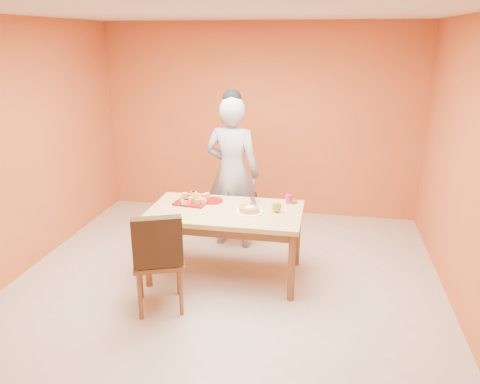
% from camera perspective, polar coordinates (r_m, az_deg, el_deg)
% --- Properties ---
extents(floor, '(5.00, 5.00, 0.00)m').
position_cam_1_polar(floor, '(4.85, -2.38, -12.42)').
color(floor, '#BBAE9F').
rests_on(floor, ground).
extents(ceiling, '(5.00, 5.00, 0.00)m').
position_cam_1_polar(ceiling, '(4.17, -2.90, 21.33)').
color(ceiling, silver).
rests_on(ceiling, wall_back).
extents(wall_back, '(4.50, 0.00, 4.50)m').
position_cam_1_polar(wall_back, '(6.72, 2.35, 8.66)').
color(wall_back, '#D06130').
rests_on(wall_back, floor).
extents(wall_left, '(0.00, 5.00, 5.00)m').
position_cam_1_polar(wall_left, '(5.30, -27.06, 4.01)').
color(wall_left, '#D06130').
rests_on(wall_left, floor).
extents(wall_right, '(0.00, 5.00, 5.00)m').
position_cam_1_polar(wall_right, '(4.40, 27.25, 1.36)').
color(wall_right, '#D06130').
rests_on(wall_right, floor).
extents(dining_table, '(1.60, 0.90, 0.76)m').
position_cam_1_polar(dining_table, '(4.94, -1.78, -3.20)').
color(dining_table, tan).
rests_on(dining_table, floor).
extents(dining_chair, '(0.61, 0.68, 1.01)m').
position_cam_1_polar(dining_chair, '(4.47, -10.01, -7.97)').
color(dining_chair, brown).
rests_on(dining_chair, floor).
extents(pastry_pile, '(0.31, 0.31, 0.10)m').
position_cam_1_polar(pastry_pile, '(5.13, -5.79, -0.49)').
color(pastry_pile, tan).
rests_on(pastry_pile, pastry_platter).
extents(person, '(0.72, 0.52, 1.85)m').
position_cam_1_polar(person, '(5.64, -0.93, 2.31)').
color(person, gray).
rests_on(person, floor).
extents(pastry_platter, '(0.39, 0.39, 0.02)m').
position_cam_1_polar(pastry_platter, '(5.15, -5.77, -1.13)').
color(pastry_platter, maroon).
rests_on(pastry_platter, dining_table).
extents(red_dinner_plate, '(0.30, 0.30, 0.01)m').
position_cam_1_polar(red_dinner_plate, '(5.16, -3.36, -1.06)').
color(red_dinner_plate, maroon).
rests_on(red_dinner_plate, dining_table).
extents(white_cake_plate, '(0.36, 0.36, 0.01)m').
position_cam_1_polar(white_cake_plate, '(4.83, 1.14, -2.43)').
color(white_cake_plate, white).
rests_on(white_cake_plate, dining_table).
extents(sponge_cake, '(0.22, 0.22, 0.05)m').
position_cam_1_polar(sponge_cake, '(4.82, 1.14, -2.10)').
color(sponge_cake, gold).
rests_on(sponge_cake, white_cake_plate).
extents(cake_server, '(0.12, 0.26, 0.01)m').
position_cam_1_polar(cake_server, '(4.98, 1.61, -1.07)').
color(cake_server, silver).
rests_on(cake_server, sponge_cake).
extents(egg_ornament, '(0.12, 0.11, 0.13)m').
position_cam_1_polar(egg_ornament, '(4.83, 4.47, -1.77)').
color(egg_ornament, olive).
rests_on(egg_ornament, dining_table).
extents(magenta_glass, '(0.09, 0.09, 0.09)m').
position_cam_1_polar(magenta_glass, '(5.11, 5.94, -0.86)').
color(magenta_glass, '#B31A64').
rests_on(magenta_glass, dining_table).
extents(checker_tin, '(0.12, 0.12, 0.03)m').
position_cam_1_polar(checker_tin, '(5.14, 6.43, -1.15)').
color(checker_tin, '#3D2710').
rests_on(checker_tin, dining_table).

